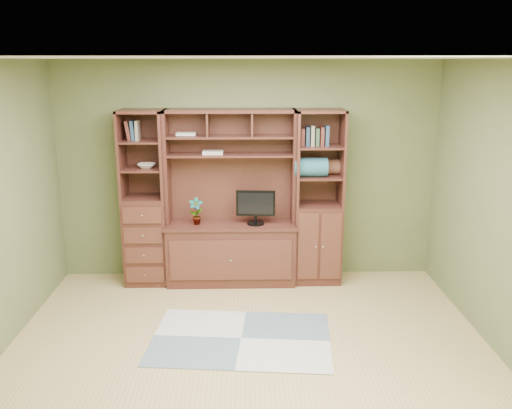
{
  "coord_description": "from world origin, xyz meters",
  "views": [
    {
      "loc": [
        -0.04,
        -4.36,
        2.58
      ],
      "look_at": [
        0.09,
        1.2,
        1.1
      ],
      "focal_mm": 38.0,
      "sensor_mm": 36.0,
      "label": 1
    }
  ],
  "objects_px": {
    "right_tower": "(318,198)",
    "monitor": "(256,201)",
    "left_tower": "(145,199)",
    "center_hutch": "(231,199)"
  },
  "relations": [
    {
      "from": "right_tower",
      "to": "center_hutch",
      "type": "bearing_deg",
      "value": -177.77
    },
    {
      "from": "left_tower",
      "to": "monitor",
      "type": "height_order",
      "value": "left_tower"
    },
    {
      "from": "left_tower",
      "to": "monitor",
      "type": "distance_m",
      "value": 1.29
    },
    {
      "from": "center_hutch",
      "to": "right_tower",
      "type": "distance_m",
      "value": 1.03
    },
    {
      "from": "right_tower",
      "to": "monitor",
      "type": "bearing_deg",
      "value": -174.17
    },
    {
      "from": "left_tower",
      "to": "right_tower",
      "type": "relative_size",
      "value": 1.0
    },
    {
      "from": "center_hutch",
      "to": "left_tower",
      "type": "distance_m",
      "value": 1.0
    },
    {
      "from": "left_tower",
      "to": "right_tower",
      "type": "distance_m",
      "value": 2.02
    },
    {
      "from": "center_hutch",
      "to": "right_tower",
      "type": "height_order",
      "value": "same"
    },
    {
      "from": "center_hutch",
      "to": "monitor",
      "type": "height_order",
      "value": "center_hutch"
    }
  ]
}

